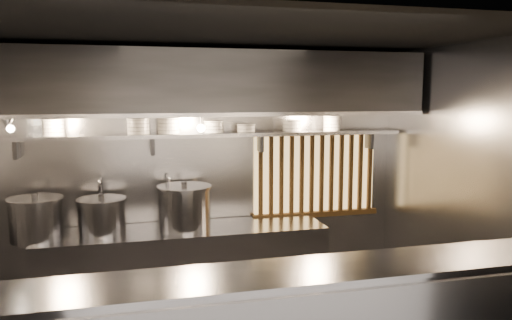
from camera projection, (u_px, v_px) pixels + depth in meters
name	position (u px, v px, depth m)	size (l,w,h in m)	color
ceiling	(233.00, 34.00, 4.03)	(4.50, 4.50, 0.00)	black
wall_back	(207.00, 176.00, 5.65)	(4.50, 4.50, 0.00)	gray
wall_right	(464.00, 191.00, 4.76)	(3.00, 3.00, 0.00)	gray
cooking_bench	(185.00, 269.00, 5.35)	(3.00, 0.70, 0.90)	#A1A1A7
bowl_shelf	(209.00, 135.00, 5.42)	(4.40, 0.34, 0.04)	#A1A1A7
exhaust_hood	(211.00, 84.00, 5.13)	(4.40, 0.81, 0.65)	#2D2D30
wood_screen	(316.00, 174.00, 5.93)	(1.56, 0.09, 1.04)	#F2BF6D
faucet_left	(101.00, 191.00, 5.26)	(0.04, 0.30, 0.50)	silver
faucet_right	(168.00, 188.00, 5.43)	(0.04, 0.30, 0.50)	silver
heat_lamp	(7.00, 122.00, 4.48)	(0.25, 0.35, 0.20)	#A1A1A7
pendant_bulb	(201.00, 128.00, 5.27)	(0.09, 0.09, 0.19)	#2D2D30
stock_pot_left	(36.00, 218.00, 4.87)	(0.61, 0.61, 0.46)	#A1A1A7
stock_pot_mid	(102.00, 216.00, 5.07)	(0.53, 0.53, 0.41)	#A1A1A7
stock_pot_right	(184.00, 207.00, 5.27)	(0.68, 0.68, 0.50)	#A1A1A7
bowl_stack_0	(53.00, 127.00, 5.02)	(0.23, 0.23, 0.17)	white
bowl_stack_1	(138.00, 126.00, 5.22)	(0.25, 0.25, 0.17)	white
bowl_stack_2	(169.00, 126.00, 5.30)	(0.24, 0.24, 0.17)	white
bowl_stack_3	(214.00, 127.00, 5.42)	(0.23, 0.23, 0.13)	white
bowl_stack_4	(246.00, 128.00, 5.51)	(0.21, 0.21, 0.09)	white
bowl_stack_5	(292.00, 125.00, 5.64)	(0.23, 0.23, 0.13)	white
bowl_stack_6	(332.00, 123.00, 5.75)	(0.21, 0.21, 0.17)	white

